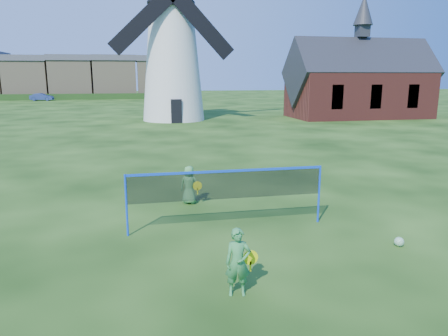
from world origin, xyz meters
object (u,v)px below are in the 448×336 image
play_ball (399,242)px  windmill (172,54)px  badminton_net (227,186)px  player_boy (189,185)px  player_girl (238,262)px  car_right (42,97)px  chapel (359,84)px

play_ball → windmill: bearing=94.9°
badminton_net → player_boy: 2.54m
play_ball → player_girl: bearing=-161.6°
car_right → chapel: bearing=-128.1°
player_boy → car_right: size_ratio=0.33×
car_right → player_boy: bearing=-157.4°
player_boy → play_ball: bearing=159.7°
chapel → badminton_net: (-18.62, -27.16, -2.02)m
play_ball → badminton_net: bearing=152.1°
player_boy → car_right: 63.67m
play_ball → car_right: bearing=107.7°
windmill → car_right: size_ratio=4.42×
chapel → badminton_net: chapel is taller
badminton_net → car_right: (-17.37, 63.83, -0.55)m
player_boy → play_ball: size_ratio=5.36×
player_girl → player_boy: 5.70m
chapel → player_girl: 36.07m
chapel → player_boy: (-19.30, -24.77, -2.57)m
windmill → car_right: windmill is taller
badminton_net → player_boy: badminton_net is taller
play_ball → car_right: (-21.02, 65.76, 0.48)m
windmill → play_ball: bearing=-85.1°
chapel → player_boy: bearing=-127.9°
player_girl → car_right: size_ratio=0.35×
windmill → player_boy: windmill is taller
play_ball → player_boy: bearing=135.0°
windmill → player_boy: bearing=-93.9°
windmill → badminton_net: windmill is taller
windmill → badminton_net: (-1.07, -28.04, -4.61)m
player_girl → player_boy: player_girl is taller
chapel → player_girl: size_ratio=10.67×
player_girl → car_right: bearing=112.0°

